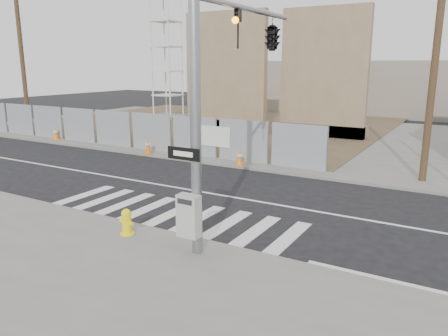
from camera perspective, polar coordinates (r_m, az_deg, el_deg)
The scene contains 14 objects.
ground at distance 16.18m, azimuth -1.42°, elevation -3.40°, with size 100.00×100.00×0.00m, color black.
sidewalk_far at distance 28.75m, azimuth 13.41°, elevation 3.78°, with size 50.00×20.00×0.12m, color slate.
signal_pole at distance 12.49m, azimuth 3.42°, elevation 13.86°, with size 0.96×5.87×7.00m.
chain_link_fence at distance 25.93m, azimuth -14.62°, elevation 5.08°, with size 24.60×0.04×2.00m, color gray.
concrete_wall_left at distance 30.34m, azimuth 0.27°, elevation 10.94°, with size 6.00×1.30×8.00m.
concrete_wall_right at distance 28.63m, azimuth 12.85°, elevation 10.46°, with size 5.50×1.30×8.00m.
crane_tower at distance 38.28m, azimuth -7.65°, elevation 19.80°, with size 2.60×2.60×18.15m.
utility_pole_left at distance 32.14m, azimuth -24.90°, elevation 13.13°, with size 1.60×0.28×10.00m.
utility_pole_right at distance 18.76m, azimuth 25.98°, elevation 13.71°, with size 1.60×0.28×10.00m.
fire_hydrant at distance 12.29m, azimuth -12.60°, elevation -6.88°, with size 0.48×0.48×0.73m.
traffic_cone_a at distance 29.06m, azimuth -21.11°, elevation 4.23°, with size 0.49×0.49×0.77m.
traffic_cone_b at distance 24.97m, azimuth -11.28°, elevation 3.46°, with size 0.40×0.40×0.74m.
traffic_cone_c at distance 23.19m, azimuth -9.90°, elevation 2.81°, with size 0.50×0.50×0.77m.
traffic_cone_d at distance 20.18m, azimuth 2.05°, elevation 1.36°, with size 0.43×0.43×0.72m.
Camera 1 is at (8.15, -13.18, 4.67)m, focal length 35.00 mm.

